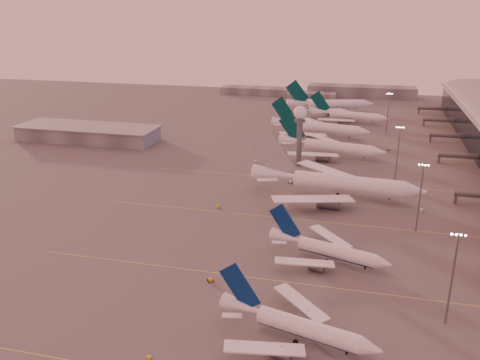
# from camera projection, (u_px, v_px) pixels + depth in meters

# --- Properties ---
(ground) EXTENTS (700.00, 700.00, 0.00)m
(ground) POSITION_uv_depth(u_px,v_px,m) (220.00, 293.00, 138.86)
(ground) COLOR #4D4B4B
(ground) RESTS_ON ground
(taxiway_markings) EXTENTS (180.00, 185.25, 0.02)m
(taxiway_markings) POSITION_uv_depth(u_px,v_px,m) (343.00, 223.00, 183.30)
(taxiway_markings) COLOR #E7D351
(taxiway_markings) RESTS_ON ground
(hangar) EXTENTS (82.00, 27.00, 8.50)m
(hangar) POSITION_uv_depth(u_px,v_px,m) (88.00, 133.00, 293.28)
(hangar) COLOR slate
(hangar) RESTS_ON ground
(radar_tower) EXTENTS (6.40, 6.40, 31.10)m
(radar_tower) POSITION_uv_depth(u_px,v_px,m) (300.00, 124.00, 240.84)
(radar_tower) COLOR slate
(radar_tower) RESTS_ON ground
(mast_a) EXTENTS (3.60, 0.56, 25.00)m
(mast_a) POSITION_uv_depth(u_px,v_px,m) (453.00, 274.00, 121.06)
(mast_a) COLOR slate
(mast_a) RESTS_ON ground
(mast_b) EXTENTS (3.60, 0.56, 25.00)m
(mast_b) POSITION_uv_depth(u_px,v_px,m) (420.00, 194.00, 172.16)
(mast_b) COLOR slate
(mast_b) RESTS_ON ground
(mast_c) EXTENTS (3.60, 0.56, 25.00)m
(mast_c) POSITION_uv_depth(u_px,v_px,m) (398.00, 150.00, 223.71)
(mast_c) COLOR slate
(mast_c) RESTS_ON ground
(mast_d) EXTENTS (3.60, 0.56, 25.00)m
(mast_d) POSITION_uv_depth(u_px,v_px,m) (388.00, 111.00, 306.67)
(mast_d) COLOR slate
(mast_d) RESTS_ON ground
(distant_horizon) EXTENTS (165.00, 37.50, 9.00)m
(distant_horizon) POSITION_uv_depth(u_px,v_px,m) (328.00, 92.00, 435.00)
(distant_horizon) COLOR slate
(distant_horizon) RESTS_ON ground
(narrowbody_near) EXTENTS (40.05, 31.54, 15.99)m
(narrowbody_near) POSITION_uv_depth(u_px,v_px,m) (297.00, 328.00, 118.30)
(narrowbody_near) COLOR white
(narrowbody_near) RESTS_ON ground
(narrowbody_mid) EXTENTS (38.72, 30.43, 15.60)m
(narrowbody_mid) POSITION_uv_depth(u_px,v_px,m) (328.00, 251.00, 155.11)
(narrowbody_mid) COLOR white
(narrowbody_mid) RESTS_ON ground
(widebody_white) EXTENTS (71.47, 57.05, 25.14)m
(widebody_white) POSITION_uv_depth(u_px,v_px,m) (336.00, 187.00, 206.55)
(widebody_white) COLOR white
(widebody_white) RESTS_ON ground
(greentail_a) EXTENTS (56.76, 45.37, 20.88)m
(greentail_a) POSITION_uv_depth(u_px,v_px,m) (331.00, 149.00, 262.80)
(greentail_a) COLOR white
(greentail_a) RESTS_ON ground
(greentail_b) EXTENTS (60.50, 48.39, 22.21)m
(greentail_b) POSITION_uv_depth(u_px,v_px,m) (320.00, 130.00, 301.87)
(greentail_b) COLOR white
(greentail_b) RESTS_ON ground
(greentail_c) EXTENTS (53.09, 42.42, 19.55)m
(greentail_c) POSITION_uv_depth(u_px,v_px,m) (349.00, 117.00, 338.09)
(greentail_c) COLOR white
(greentail_c) RESTS_ON ground
(greentail_d) EXTENTS (63.17, 50.34, 23.48)m
(greentail_d) POSITION_uv_depth(u_px,v_px,m) (330.00, 106.00, 371.11)
(greentail_d) COLOR white
(greentail_d) RESTS_ON ground
(gsv_truck_a) EXTENTS (5.48, 3.44, 2.08)m
(gsv_truck_a) POSITION_uv_depth(u_px,v_px,m) (151.00, 356.00, 112.15)
(gsv_truck_a) COLOR gold
(gsv_truck_a) RESTS_ON ground
(gsv_tug_mid) EXTENTS (3.69, 4.06, 1.00)m
(gsv_tug_mid) POSITION_uv_depth(u_px,v_px,m) (210.00, 280.00, 144.13)
(gsv_tug_mid) COLOR gold
(gsv_tug_mid) RESTS_ON ground
(gsv_truck_b) EXTENTS (5.14, 3.26, 1.95)m
(gsv_truck_b) POSITION_uv_depth(u_px,v_px,m) (368.00, 254.00, 158.33)
(gsv_truck_b) COLOR silver
(gsv_truck_b) RESTS_ON ground
(gsv_truck_c) EXTENTS (5.40, 5.89, 2.38)m
(gsv_truck_c) POSITION_uv_depth(u_px,v_px,m) (219.00, 205.00, 196.28)
(gsv_truck_c) COLOR gold
(gsv_truck_c) RESTS_ON ground
(gsv_catering_b) EXTENTS (5.41, 3.13, 4.18)m
(gsv_catering_b) POSITION_uv_depth(u_px,v_px,m) (423.00, 206.00, 192.71)
(gsv_catering_b) COLOR silver
(gsv_catering_b) RESTS_ON ground
(gsv_tug_far) EXTENTS (2.68, 4.08, 1.11)m
(gsv_tug_far) POSITION_uv_depth(u_px,v_px,m) (290.00, 182.00, 223.42)
(gsv_tug_far) COLOR silver
(gsv_tug_far) RESTS_ON ground
(gsv_truck_d) EXTENTS (3.81, 5.43, 2.07)m
(gsv_truck_d) POSITION_uv_depth(u_px,v_px,m) (256.00, 160.00, 253.66)
(gsv_truck_d) COLOR silver
(gsv_truck_d) RESTS_ON ground
(gsv_tug_hangar) EXTENTS (3.59, 2.36, 0.97)m
(gsv_tug_hangar) POSITION_uv_depth(u_px,v_px,m) (388.00, 150.00, 273.38)
(gsv_tug_hangar) COLOR gold
(gsv_tug_hangar) RESTS_ON ground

